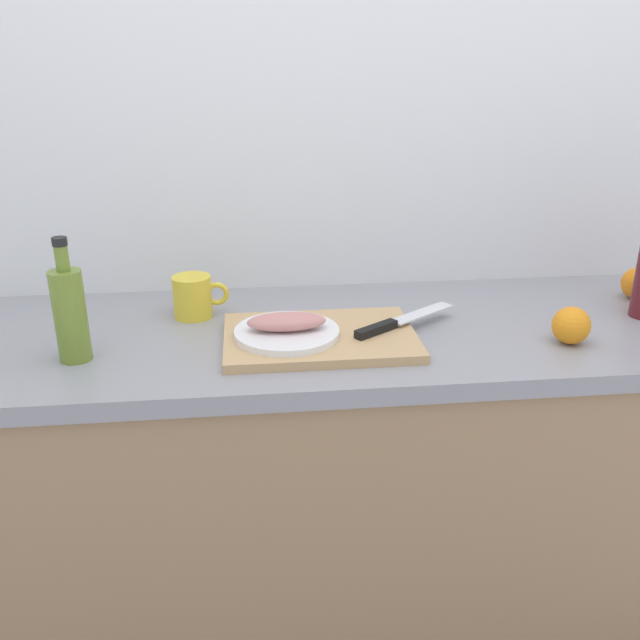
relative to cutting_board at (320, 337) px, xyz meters
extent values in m
plane|color=slate|center=(0.13, 0.07, -0.91)|extent=(12.00, 12.00, 0.00)
cube|color=white|center=(0.13, 0.40, 0.34)|extent=(3.20, 0.05, 2.50)
cube|color=#9E7A56|center=(0.13, 0.07, -0.48)|extent=(2.00, 0.58, 0.86)
cube|color=gray|center=(0.13, 0.07, -0.03)|extent=(2.00, 0.60, 0.04)
cube|color=tan|center=(0.00, 0.00, 0.00)|extent=(0.41, 0.28, 0.02)
cylinder|color=white|center=(-0.07, -0.01, 0.02)|extent=(0.22, 0.22, 0.01)
ellipsoid|color=tan|center=(-0.07, -0.01, 0.04)|extent=(0.17, 0.07, 0.04)
cube|color=silver|center=(0.24, 0.07, 0.02)|extent=(0.17, 0.13, 0.00)
cube|color=black|center=(0.12, -0.01, 0.02)|extent=(0.10, 0.08, 0.02)
cylinder|color=olive|center=(-0.50, -0.03, 0.08)|extent=(0.06, 0.06, 0.19)
cylinder|color=olive|center=(-0.50, -0.03, 0.20)|extent=(0.03, 0.03, 0.05)
cylinder|color=black|center=(-0.50, -0.03, 0.23)|extent=(0.03, 0.03, 0.02)
cylinder|color=yellow|center=(-0.28, 0.18, 0.04)|extent=(0.09, 0.09, 0.10)
torus|color=yellow|center=(-0.22, 0.18, 0.04)|extent=(0.06, 0.01, 0.06)
sphere|color=orange|center=(0.82, 0.18, 0.03)|extent=(0.08, 0.08, 0.08)
sphere|color=orange|center=(0.53, -0.06, 0.03)|extent=(0.08, 0.08, 0.08)
camera|label=1|loc=(-0.15, -1.31, 0.56)|focal=37.61mm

